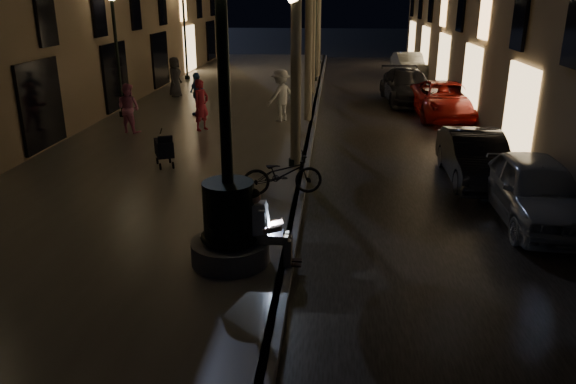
# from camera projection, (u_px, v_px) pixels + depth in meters

# --- Properties ---
(ground) EXTENTS (120.00, 120.00, 0.00)m
(ground) POSITION_uv_depth(u_px,v_px,m) (314.00, 119.00, 22.29)
(ground) COLOR black
(ground) RESTS_ON ground
(cobble_lane) EXTENTS (6.00, 45.00, 0.02)m
(cobble_lane) POSITION_uv_depth(u_px,v_px,m) (390.00, 120.00, 22.06)
(cobble_lane) COLOR black
(cobble_lane) RESTS_ON ground
(promenade) EXTENTS (8.00, 45.00, 0.20)m
(promenade) POSITION_uv_depth(u_px,v_px,m) (215.00, 115.00, 22.57)
(promenade) COLOR #646058
(promenade) RESTS_ON ground
(curb_strip) EXTENTS (0.25, 45.00, 0.20)m
(curb_strip) POSITION_uv_depth(u_px,v_px,m) (314.00, 117.00, 22.26)
(curb_strip) COLOR #59595B
(curb_strip) RESTS_ON ground
(fountain_lamppost) EXTENTS (1.40, 1.40, 5.21)m
(fountain_lamppost) POSITION_uv_depth(u_px,v_px,m) (229.00, 209.00, 9.76)
(fountain_lamppost) COLOR #59595B
(fountain_lamppost) RESTS_ON promenade
(seated_man_laptop) EXTENTS (1.03, 0.35, 1.40)m
(seated_man_laptop) POSITION_uv_depth(u_px,v_px,m) (264.00, 225.00, 9.81)
(seated_man_laptop) COLOR gray
(seated_man_laptop) RESTS_ON promenade
(lamp_curb_a) EXTENTS (0.36, 0.36, 4.81)m
(lamp_curb_a) POSITION_uv_depth(u_px,v_px,m) (294.00, 54.00, 14.66)
(lamp_curb_a) COLOR black
(lamp_curb_a) RESTS_ON promenade
(lamp_curb_b) EXTENTS (0.36, 0.36, 4.81)m
(lamp_curb_b) POSITION_uv_depth(u_px,v_px,m) (309.00, 33.00, 22.17)
(lamp_curb_b) COLOR black
(lamp_curb_b) RESTS_ON promenade
(lamp_curb_c) EXTENTS (0.36, 0.36, 4.81)m
(lamp_curb_c) POSITION_uv_depth(u_px,v_px,m) (316.00, 23.00, 29.68)
(lamp_curb_c) COLOR black
(lamp_curb_c) RESTS_ON promenade
(lamp_curb_d) EXTENTS (0.36, 0.36, 4.81)m
(lamp_curb_d) POSITION_uv_depth(u_px,v_px,m) (320.00, 17.00, 37.19)
(lamp_curb_d) COLOR black
(lamp_curb_d) RESTS_ON promenade
(lamp_left_b) EXTENTS (0.36, 0.36, 4.81)m
(lamp_left_b) POSITION_uv_depth(u_px,v_px,m) (115.00, 36.00, 20.84)
(lamp_left_b) COLOR black
(lamp_left_b) RESTS_ON promenade
(lamp_left_c) EXTENTS (0.36, 0.36, 4.81)m
(lamp_left_c) POSITION_uv_depth(u_px,v_px,m) (184.00, 22.00, 30.22)
(lamp_left_c) COLOR black
(lamp_left_c) RESTS_ON promenade
(stroller) EXTENTS (0.70, 1.02, 1.05)m
(stroller) POSITION_uv_depth(u_px,v_px,m) (164.00, 148.00, 15.40)
(stroller) COLOR black
(stroller) RESTS_ON promenade
(car_front) EXTENTS (1.70, 4.21, 1.43)m
(car_front) POSITION_uv_depth(u_px,v_px,m) (535.00, 190.00, 12.20)
(car_front) COLOR #9A9EA1
(car_front) RESTS_ON ground
(car_second) EXTENTS (1.40, 4.00, 1.32)m
(car_second) POSITION_uv_depth(u_px,v_px,m) (475.00, 157.00, 14.82)
(car_second) COLOR black
(car_second) RESTS_ON ground
(car_third) EXTENTS (2.53, 5.10, 1.39)m
(car_third) POSITION_uv_depth(u_px,v_px,m) (445.00, 100.00, 22.46)
(car_third) COLOR maroon
(car_third) RESTS_ON ground
(car_rear) EXTENTS (2.38, 5.13, 1.45)m
(car_rear) POSITION_uv_depth(u_px,v_px,m) (407.00, 86.00, 25.49)
(car_rear) COLOR #2E2D32
(car_rear) RESTS_ON ground
(car_fifth) EXTENTS (1.82, 4.38, 1.41)m
(car_fifth) POSITION_uv_depth(u_px,v_px,m) (409.00, 65.00, 33.26)
(car_fifth) COLOR gray
(car_fifth) RESTS_ON ground
(pedestrian_red) EXTENTS (0.70, 0.77, 1.77)m
(pedestrian_red) POSITION_uv_depth(u_px,v_px,m) (201.00, 105.00, 19.42)
(pedestrian_red) COLOR #AE2233
(pedestrian_red) RESTS_ON promenade
(pedestrian_pink) EXTENTS (0.99, 0.88, 1.68)m
(pedestrian_pink) POSITION_uv_depth(u_px,v_px,m) (129.00, 108.00, 19.10)
(pedestrian_pink) COLOR pink
(pedestrian_pink) RESTS_ON promenade
(pedestrian_white) EXTENTS (1.35, 1.40, 1.91)m
(pedestrian_white) POSITION_uv_depth(u_px,v_px,m) (281.00, 95.00, 20.79)
(pedestrian_white) COLOR silver
(pedestrian_white) RESTS_ON promenade
(pedestrian_blue) EXTENTS (0.96, 0.99, 1.67)m
(pedestrian_blue) POSITION_uv_depth(u_px,v_px,m) (197.00, 94.00, 21.82)
(pedestrian_blue) COLOR #294E99
(pedestrian_blue) RESTS_ON promenade
(pedestrian_dark) EXTENTS (0.69, 0.95, 1.79)m
(pedestrian_dark) POSITION_uv_depth(u_px,v_px,m) (175.00, 77.00, 25.79)
(pedestrian_dark) COLOR #323237
(pedestrian_dark) RESTS_ON promenade
(bicycle) EXTENTS (2.01, 1.09, 1.00)m
(bicycle) POSITION_uv_depth(u_px,v_px,m) (282.00, 174.00, 13.31)
(bicycle) COLOR black
(bicycle) RESTS_ON promenade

